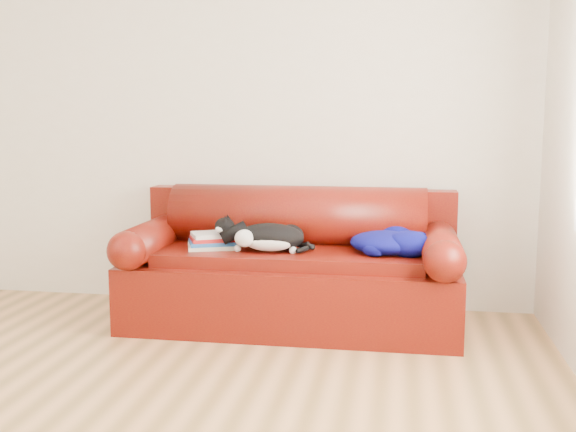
# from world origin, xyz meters

# --- Properties ---
(ground) EXTENTS (4.50, 4.50, 0.00)m
(ground) POSITION_xyz_m (0.00, 0.00, 0.00)
(ground) COLOR brown
(ground) RESTS_ON ground
(room_shell) EXTENTS (4.52, 4.02, 2.61)m
(room_shell) POSITION_xyz_m (0.12, 0.02, 1.67)
(room_shell) COLOR beige
(room_shell) RESTS_ON ground
(sofa_base) EXTENTS (2.10, 0.90, 0.50)m
(sofa_base) POSITION_xyz_m (0.65, 1.49, 0.24)
(sofa_base) COLOR #3F0206
(sofa_base) RESTS_ON ground
(sofa_back) EXTENTS (2.10, 1.01, 0.88)m
(sofa_back) POSITION_xyz_m (0.65, 1.74, 0.54)
(sofa_back) COLOR #3F0206
(sofa_back) RESTS_ON ground
(book_stack) EXTENTS (0.36, 0.32, 0.10)m
(book_stack) POSITION_xyz_m (0.15, 1.43, 0.55)
(book_stack) COLOR beige
(book_stack) RESTS_ON sofa_base
(cat) EXTENTS (0.62, 0.38, 0.22)m
(cat) POSITION_xyz_m (0.53, 1.38, 0.59)
(cat) COLOR black
(cat) RESTS_ON sofa_base
(blanket) EXTENTS (0.54, 0.49, 0.16)m
(blanket) POSITION_xyz_m (1.26, 1.46, 0.57)
(blanket) COLOR #020843
(blanket) RESTS_ON sofa_base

